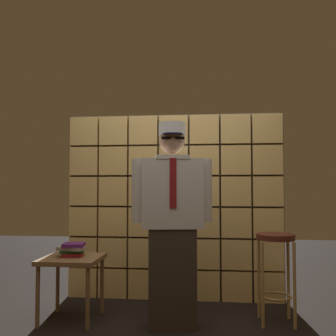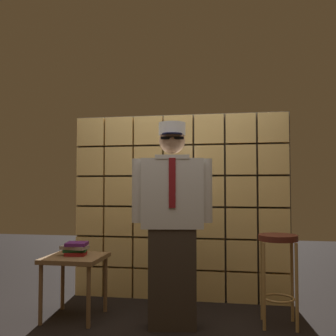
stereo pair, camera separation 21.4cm
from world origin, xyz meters
The scene contains 5 objects.
glass_block_wall centered at (0.00, 1.12, 0.99)m, with size 2.34×0.10×2.01m.
standing_person centered at (0.06, 0.28, 0.92)m, with size 0.70×0.34×1.76m.
bar_stool centered at (0.97, 0.49, 0.58)m, with size 0.34×0.34×0.78m.
side_table centered at (-0.86, 0.38, 0.49)m, with size 0.52×0.52×0.56m.
book_stack centered at (-0.86, 0.40, 0.63)m, with size 0.25×0.21×0.12m.
Camera 1 is at (0.39, -3.07, 1.20)m, focal length 41.57 mm.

